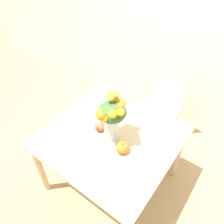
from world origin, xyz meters
TOP-DOWN VIEW (x-y plane):
  - ground_plane at (0.00, 0.00)m, footprint 12.00×12.00m
  - wall_back at (0.00, 1.41)m, footprint 8.00×0.06m
  - dining_table at (0.00, 0.00)m, footprint 1.11×1.07m
  - flower_vase at (0.02, -0.01)m, footprint 0.25×0.31m
  - pumpkin at (0.18, -0.08)m, footprint 0.11×0.11m
  - turkey_figurine at (-0.12, 0.01)m, footprint 0.10×0.13m
  - dining_chair_near_window at (0.07, 0.91)m, footprint 0.44×0.44m

SIDE VIEW (x-z plane):
  - ground_plane at x=0.00m, z-range 0.00..0.00m
  - dining_chair_near_window at x=0.07m, z-range 0.01..1.01m
  - dining_table at x=0.00m, z-range 0.27..1.02m
  - turkey_figurine at x=-0.12m, z-range 0.74..0.82m
  - pumpkin at x=0.18m, z-range 0.74..0.84m
  - flower_vase at x=0.02m, z-range 0.76..1.20m
  - wall_back at x=0.00m, z-range 0.00..2.70m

